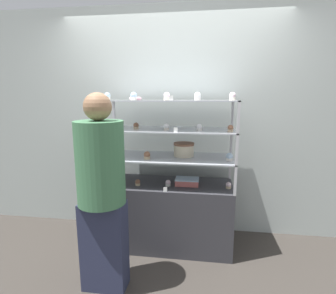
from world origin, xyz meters
TOP-DOWN VIEW (x-y plane):
  - ground_plane at (0.00, 0.00)m, footprint 20.00×20.00m
  - back_wall at (0.00, 0.42)m, footprint 8.00×0.05m
  - display_base at (0.00, 0.00)m, footprint 1.34×0.55m
  - display_riser_lower at (0.00, 0.00)m, footprint 1.34×0.55m
  - display_riser_middle at (0.00, 0.00)m, footprint 1.34×0.55m
  - display_riser_upper at (0.00, 0.00)m, footprint 1.34×0.55m
  - layer_cake_centerpiece at (0.16, 0.04)m, footprint 0.21×0.21m
  - sheet_cake_frosted at (0.20, -0.02)m, footprint 0.24×0.17m
  - cupcake_0 at (-0.62, -0.12)m, footprint 0.05×0.05m
  - cupcake_1 at (-0.30, -0.11)m, footprint 0.05×0.05m
  - cupcake_2 at (0.01, -0.09)m, footprint 0.05×0.05m
  - cupcake_3 at (0.62, -0.07)m, footprint 0.05×0.05m
  - price_tag_0 at (0.01, -0.26)m, footprint 0.04×0.00m
  - cupcake_4 at (-0.60, -0.06)m, footprint 0.07×0.07m
  - cupcake_5 at (-0.19, -0.14)m, footprint 0.07×0.07m
  - cupcake_6 at (0.61, -0.10)m, footprint 0.07×0.07m
  - price_tag_1 at (-0.41, -0.26)m, footprint 0.04×0.00m
  - cupcake_7 at (-0.63, -0.14)m, footprint 0.05×0.05m
  - cupcake_8 at (-0.32, -0.05)m, footprint 0.05×0.05m
  - cupcake_9 at (0.00, -0.10)m, footprint 0.05×0.05m
  - cupcake_10 at (0.32, -0.11)m, footprint 0.05×0.05m
  - cupcake_11 at (0.61, -0.15)m, footprint 0.05×0.05m
  - price_tag_2 at (0.11, -0.26)m, footprint 0.04×0.00m
  - cupcake_12 at (-0.61, -0.05)m, footprint 0.06×0.06m
  - cupcake_13 at (-0.31, -0.14)m, footprint 0.06×0.06m
  - cupcake_14 at (-0.00, -0.09)m, footprint 0.06×0.06m
  - cupcake_15 at (0.29, -0.11)m, footprint 0.06×0.06m
  - cupcake_16 at (0.62, -0.04)m, footprint 0.06×0.06m
  - price_tag_3 at (0.06, -0.26)m, footprint 0.04×0.00m
  - donut_glazed at (-0.34, 0.02)m, footprint 0.13×0.13m
  - customer_figure at (-0.43, -0.73)m, footprint 0.38×0.38m

SIDE VIEW (x-z plane):
  - ground_plane at x=0.00m, z-range 0.00..0.00m
  - display_base at x=0.00m, z-range 0.00..0.70m
  - price_tag_0 at x=0.01m, z-range 0.70..0.74m
  - cupcake_0 at x=-0.62m, z-range 0.70..0.76m
  - cupcake_1 at x=-0.30m, z-range 0.70..0.76m
  - cupcake_2 at x=0.01m, z-range 0.70..0.76m
  - cupcake_3 at x=0.62m, z-range 0.70..0.76m
  - sheet_cake_frosted at x=0.20m, z-range 0.70..0.77m
  - customer_figure at x=-0.43m, z-range 0.06..1.69m
  - display_riser_lower at x=0.00m, z-range 0.83..1.12m
  - price_tag_1 at x=-0.41m, z-range 0.99..1.03m
  - cupcake_4 at x=-0.60m, z-range 0.99..1.06m
  - cupcake_5 at x=-0.19m, z-range 0.99..1.06m
  - cupcake_6 at x=0.61m, z-range 0.99..1.06m
  - layer_cake_centerpiece at x=0.16m, z-range 0.99..1.13m
  - display_riser_middle at x=0.00m, z-range 1.12..1.41m
  - price_tag_2 at x=0.11m, z-range 1.28..1.32m
  - back_wall at x=0.00m, z-range 0.00..2.60m
  - cupcake_7 at x=-0.63m, z-range 1.28..1.34m
  - cupcake_8 at x=-0.32m, z-range 1.28..1.34m
  - cupcake_9 at x=0.00m, z-range 1.28..1.34m
  - cupcake_10 at x=0.32m, z-range 1.28..1.34m
  - cupcake_11 at x=0.61m, z-range 1.28..1.34m
  - display_riser_upper at x=0.00m, z-range 1.41..1.69m
  - donut_glazed at x=-0.34m, z-range 1.57..1.60m
  - price_tag_3 at x=0.06m, z-range 1.57..1.61m
  - cupcake_12 at x=-0.61m, z-range 1.56..1.64m
  - cupcake_13 at x=-0.31m, z-range 1.56..1.64m
  - cupcake_14 at x=0.00m, z-range 1.56..1.64m
  - cupcake_15 at x=0.29m, z-range 1.56..1.64m
  - cupcake_16 at x=0.62m, z-range 1.56..1.64m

